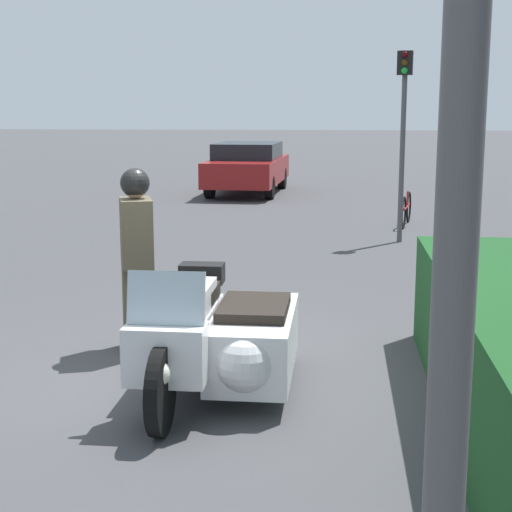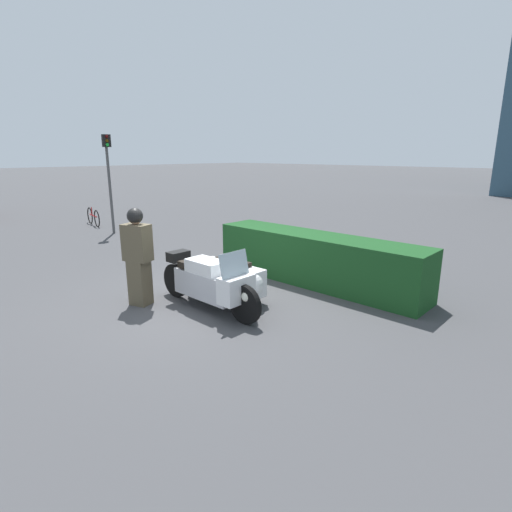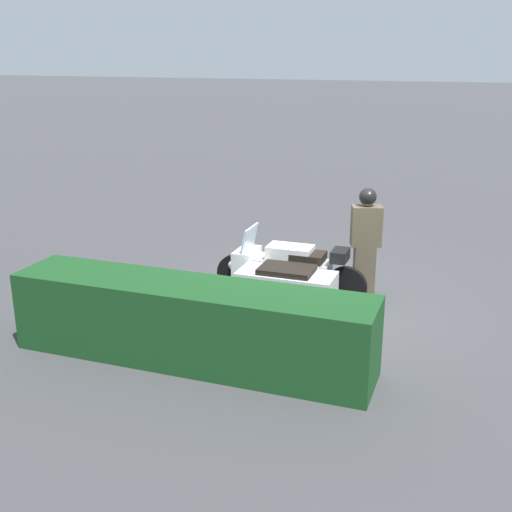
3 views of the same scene
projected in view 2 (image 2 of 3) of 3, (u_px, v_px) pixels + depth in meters
The scene contains 6 objects.
ground_plane at pixel (194, 301), 7.47m from camera, with size 160.00×160.00×0.00m, color #424244.
police_motorcycle at pixel (221, 280), 7.20m from camera, with size 2.51×1.19×1.16m.
officer_rider at pixel (138, 255), 7.11m from camera, with size 0.55×0.43×1.77m.
hedge_bush_curbside at pixel (316, 259), 8.40m from camera, with size 4.75×0.94×1.05m, color #19471E.
traffic_light_far at pixel (109, 169), 13.27m from camera, with size 0.22×0.28×3.28m.
bicycle_parked at pixel (93, 217), 15.32m from camera, with size 1.58×0.33×0.69m.
Camera 2 is at (5.63, -4.35, 2.69)m, focal length 28.00 mm.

